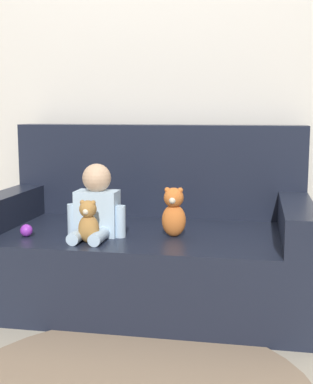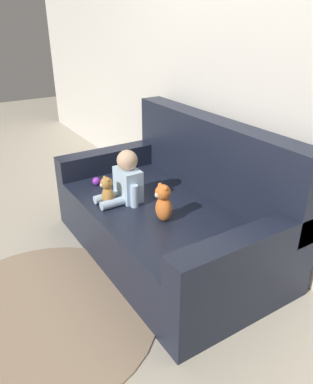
# 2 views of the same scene
# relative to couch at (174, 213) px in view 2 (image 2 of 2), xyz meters

# --- Properties ---
(ground_plane) EXTENTS (12.00, 12.00, 0.00)m
(ground_plane) POSITION_rel_couch_xyz_m (0.00, -0.08, -0.31)
(ground_plane) COLOR #B7AD99
(wall_back) EXTENTS (8.00, 0.05, 2.60)m
(wall_back) POSITION_rel_couch_xyz_m (0.00, 0.51, 0.99)
(wall_back) COLOR silver
(wall_back) RESTS_ON ground_plane
(couch) EXTENTS (1.74, 1.00, 0.95)m
(couch) POSITION_rel_couch_xyz_m (0.00, 0.00, 0.00)
(couch) COLOR black
(couch) RESTS_ON ground_plane
(person_baby) EXTENTS (0.31, 0.31, 0.37)m
(person_baby) POSITION_rel_couch_xyz_m (-0.21, -0.28, 0.25)
(person_baby) COLOR silver
(person_baby) RESTS_ON couch
(teddy_bear_brown) EXTENTS (0.10, 0.10, 0.21)m
(teddy_bear_brown) POSITION_rel_couch_xyz_m (-0.21, -0.42, 0.20)
(teddy_bear_brown) COLOR #AD7A3D
(teddy_bear_brown) RESTS_ON couch
(plush_toy_side) EXTENTS (0.12, 0.12, 0.25)m
(plush_toy_side) POSITION_rel_couch_xyz_m (0.18, -0.21, 0.22)
(plush_toy_side) COLOR orange
(plush_toy_side) RESTS_ON couch
(toy_ball) EXTENTS (0.06, 0.06, 0.06)m
(toy_ball) POSITION_rel_couch_xyz_m (-0.56, -0.35, 0.13)
(toy_ball) COLOR purple
(toy_ball) RESTS_ON couch
(floor_rug) EXTENTS (1.39, 1.39, 0.01)m
(floor_rug) POSITION_rel_couch_xyz_m (0.15, -1.06, -0.30)
(floor_rug) COLOR gray
(floor_rug) RESTS_ON ground_plane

